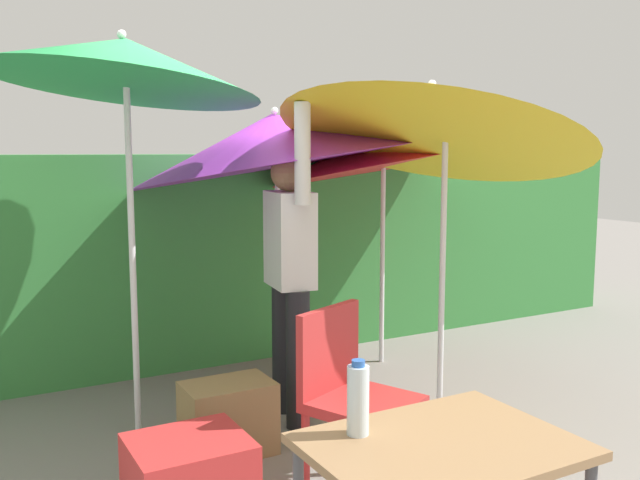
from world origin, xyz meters
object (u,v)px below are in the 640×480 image
object	(u,v)px
umbrella_rainbow	(439,114)
person_vendor	(290,267)
bottle_water	(358,399)
umbrella_navy	(383,148)
umbrella_orange	(276,141)
crate_cardboard	(228,418)
folding_table	(441,469)
umbrella_yellow	(124,64)
chair_plastic	(351,391)

from	to	relation	value
umbrella_rainbow	person_vendor	bearing A→B (deg)	155.88
umbrella_rainbow	bottle_water	bearing A→B (deg)	-134.98
person_vendor	umbrella_navy	bearing A→B (deg)	31.19
umbrella_orange	crate_cardboard	size ratio (longest dim) A/B	4.55
person_vendor	folding_table	xyz separation A→B (m)	(-0.49, -2.02, -0.29)
umbrella_navy	folding_table	size ratio (longest dim) A/B	2.51
umbrella_yellow	person_vendor	xyz separation A→B (m)	(0.87, -0.23, -1.15)
umbrella_yellow	umbrella_navy	bearing A→B (deg)	12.55
umbrella_navy	folding_table	bearing A→B (deg)	-120.74
umbrella_rainbow	bottle_water	size ratio (longest dim) A/B	9.74
chair_plastic	folding_table	size ratio (longest dim) A/B	1.11
person_vendor	bottle_water	distance (m)	1.97
crate_cardboard	umbrella_navy	bearing A→B (deg)	30.09
umbrella_rainbow	umbrella_navy	world-z (taller)	umbrella_rainbow
folding_table	bottle_water	xyz separation A→B (m)	(-0.19, 0.17, 0.20)
umbrella_orange	bottle_water	bearing A→B (deg)	-110.24
umbrella_rainbow	folding_table	bearing A→B (deg)	-127.89
umbrella_orange	folding_table	distance (m)	3.05
umbrella_rainbow	folding_table	world-z (taller)	umbrella_rainbow
person_vendor	crate_cardboard	xyz separation A→B (m)	(-0.51, -0.27, -0.74)
person_vendor	chair_plastic	size ratio (longest dim) A/B	2.11
umbrella_navy	person_vendor	size ratio (longest dim) A/B	1.07
umbrella_rainbow	umbrella_orange	size ratio (longest dim) A/B	1.09
umbrella_navy	person_vendor	bearing A→B (deg)	-148.81
umbrella_orange	chair_plastic	bearing A→B (deg)	-104.47
bottle_water	umbrella_navy	bearing A→B (deg)	54.52
umbrella_yellow	chair_plastic	xyz separation A→B (m)	(0.70, -1.21, -1.57)
umbrella_yellow	umbrella_navy	size ratio (longest dim) A/B	1.16
umbrella_navy	bottle_water	distance (m)	3.19
umbrella_orange	chair_plastic	size ratio (longest dim) A/B	2.41
person_vendor	folding_table	bearing A→B (deg)	-103.74
person_vendor	bottle_water	size ratio (longest dim) A/B	7.83
umbrella_navy	bottle_water	size ratio (longest dim) A/B	8.38
umbrella_rainbow	folding_table	xyz separation A→B (m)	(-1.29, -1.66, -1.18)
umbrella_rainbow	umbrella_navy	bearing A→B (deg)	73.42
umbrella_rainbow	chair_plastic	size ratio (longest dim) A/B	2.63
umbrella_orange	umbrella_yellow	world-z (taller)	umbrella_yellow
umbrella_navy	bottle_water	world-z (taller)	umbrella_navy
crate_cardboard	folding_table	world-z (taller)	folding_table
umbrella_navy	chair_plastic	xyz separation A→B (m)	(-1.28, -1.65, -1.13)
umbrella_navy	chair_plastic	bearing A→B (deg)	-127.90
chair_plastic	crate_cardboard	bearing A→B (deg)	114.88
umbrella_orange	folding_table	size ratio (longest dim) A/B	2.68
chair_plastic	crate_cardboard	distance (m)	0.85
bottle_water	umbrella_rainbow	bearing A→B (deg)	45.02
umbrella_rainbow	bottle_water	xyz separation A→B (m)	(-1.49, -1.49, -0.98)
umbrella_navy	crate_cardboard	size ratio (longest dim) A/B	4.27
chair_plastic	person_vendor	bearing A→B (deg)	79.75
umbrella_orange	umbrella_navy	size ratio (longest dim) A/B	1.07
person_vendor	umbrella_yellow	bearing A→B (deg)	165.38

